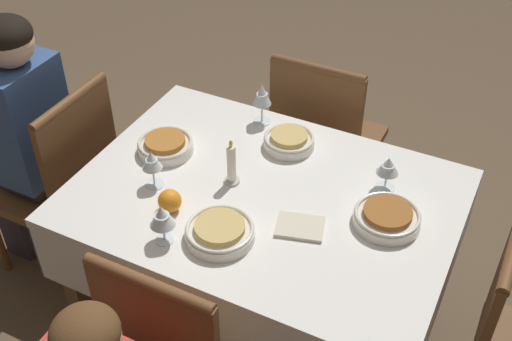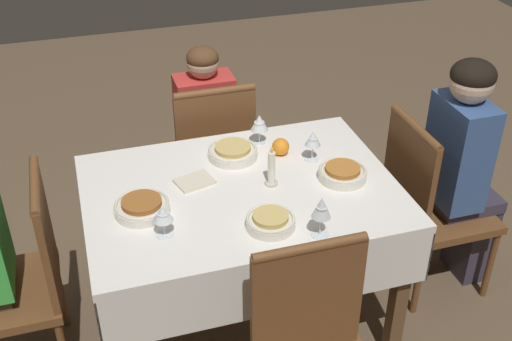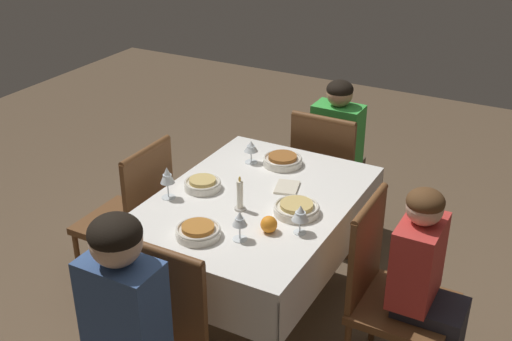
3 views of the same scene
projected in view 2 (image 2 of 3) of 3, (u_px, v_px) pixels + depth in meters
The scene contains 18 objects.
ground_plane at pixel (243, 320), 3.03m from camera, with size 8.00×8.00×0.00m, color brown.
dining_table at pixel (241, 208), 2.67m from camera, with size 1.27×0.92×0.75m.
chair_west at pixel (428, 201), 2.99m from camera, with size 0.44×0.44×0.92m.
chair_south at pixel (211, 153), 3.36m from camera, with size 0.44×0.44×0.92m.
chair_east at pixel (21, 275), 2.56m from camera, with size 0.44×0.44×0.92m.
person_adult_denim at pixel (464, 164), 2.94m from camera, with size 0.34×0.30×1.19m.
person_child_red at pixel (204, 126), 3.45m from camera, with size 0.30×0.33×1.04m.
bowl_west at pixel (342, 173), 2.67m from camera, with size 0.20×0.20×0.06m.
wine_glass_west at pixel (313, 140), 2.75m from camera, with size 0.07×0.07×0.14m.
bowl_south at pixel (233, 152), 2.81m from camera, with size 0.22×0.22×0.06m.
wine_glass_south at pixel (259, 123), 2.88m from camera, with size 0.08×0.08×0.14m.
bowl_east at pixel (142, 206), 2.47m from camera, with size 0.22×0.22×0.06m.
wine_glass_east at pixel (163, 215), 2.31m from camera, with size 0.08×0.08×0.13m.
bowl_north at pixel (271, 221), 2.39m from camera, with size 0.19×0.19×0.06m.
wine_glass_north at pixel (322, 209), 2.30m from camera, with size 0.07×0.07×0.17m.
candle_centerpiece at pixel (271, 170), 2.61m from camera, with size 0.06×0.06×0.18m.
orange_fruit at pixel (281, 147), 2.82m from camera, with size 0.08×0.08×0.08m, color orange.
napkin_red_folded at pixel (195, 181), 2.65m from camera, with size 0.17×0.15×0.01m.
Camera 2 is at (0.57, 2.09, 2.23)m, focal length 45.00 mm.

